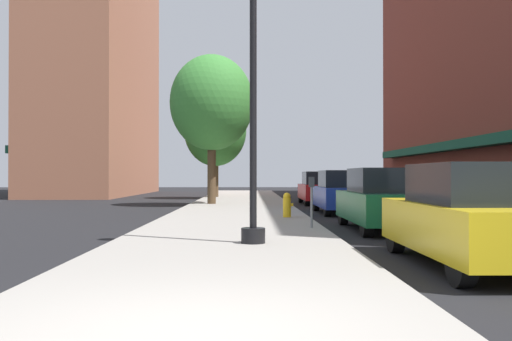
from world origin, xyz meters
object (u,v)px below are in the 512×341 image
tree_mid (215,131)px  tree_near (212,103)px  car_green (383,200)px  car_red (319,188)px  parking_meter_near (312,196)px  lamppost (253,89)px  car_blue (342,193)px  car_yellow (471,217)px  fire_hydrant (287,205)px

tree_mid → tree_near: bearing=-87.6°
car_green → car_red: size_ratio=1.00×
tree_mid → car_green: bearing=-73.8°
car_red → parking_meter_near: bearing=-98.2°
tree_near → tree_mid: size_ratio=1.11×
parking_meter_near → tree_near: bearing=105.9°
car_green → tree_near: bearing=112.9°
lamppost → car_blue: (3.48, 10.04, -2.39)m
tree_near → lamppost: bearing=-82.9°
tree_near → car_green: size_ratio=1.65×
car_yellow → car_green: 5.77m
car_green → car_red: bearing=87.9°
tree_mid → car_yellow: bearing=-77.4°
lamppost → fire_hydrant: (1.14, 6.69, -2.68)m
fire_hydrant → tree_mid: (-3.36, 16.56, 3.76)m
car_blue → car_red: same height
fire_hydrant → car_blue: car_blue is taller
parking_meter_near → car_green: size_ratio=0.30×
tree_near → tree_mid: 8.23m
tree_mid → car_green: 20.75m
tree_near → car_green: tree_near is taller
tree_mid → car_yellow: tree_mid is taller
lamppost → car_yellow: lamppost is taller
lamppost → parking_meter_near: 4.16m
tree_mid → car_yellow: 26.28m
fire_hydrant → car_red: car_red is taller
lamppost → parking_meter_near: (1.53, 3.14, -2.25)m
tree_mid → car_green: tree_mid is taller
tree_near → car_blue: bearing=-43.1°
fire_hydrant → car_green: size_ratio=0.18×
fire_hydrant → car_red: 10.39m
car_red → lamppost: bearing=-101.7°
lamppost → car_blue: 10.89m
lamppost → tree_mid: 23.37m
tree_mid → car_yellow: size_ratio=1.49×
tree_mid → car_blue: size_ratio=1.49×
tree_near → car_yellow: bearing=-72.7°
fire_hydrant → car_red: size_ratio=0.18×
tree_near → fire_hydrant: bearing=-70.2°
parking_meter_near → car_green: bearing=13.1°
fire_hydrant → parking_meter_near: 3.59m
car_yellow → car_blue: same height
car_green → car_red: (0.00, 13.22, 0.00)m
tree_near → car_blue: size_ratio=1.65×
lamppost → tree_near: tree_near is taller
fire_hydrant → tree_near: bearing=109.8°
car_green → car_yellow: bearing=-92.1°
fire_hydrant → parking_meter_near: bearing=-83.8°
car_blue → parking_meter_near: bearing=-107.1°
car_red → tree_mid: bearing=131.5°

